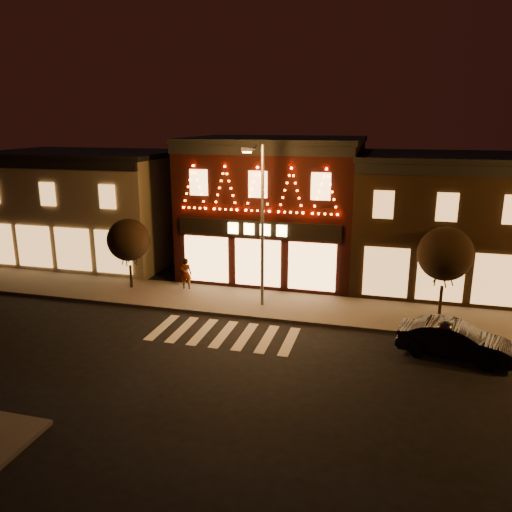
% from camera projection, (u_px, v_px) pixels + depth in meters
% --- Properties ---
extents(ground, '(120.00, 120.00, 0.00)m').
position_uv_depth(ground, '(190.00, 376.00, 18.95)').
color(ground, black).
rests_on(ground, ground).
extents(sidewalk_far, '(44.00, 4.00, 0.15)m').
position_uv_depth(sidewalk_far, '(286.00, 306.00, 25.89)').
color(sidewalk_far, '#47423D').
rests_on(sidewalk_far, ground).
extents(building_left, '(12.20, 8.28, 7.30)m').
position_uv_depth(building_left, '(88.00, 206.00, 34.29)').
color(building_left, '#7D7158').
rests_on(building_left, ground).
extents(building_pulp, '(10.20, 8.34, 8.30)m').
position_uv_depth(building_pulp, '(275.00, 207.00, 30.89)').
color(building_pulp, black).
rests_on(building_pulp, ground).
extents(building_right_a, '(9.20, 8.28, 7.50)m').
position_uv_depth(building_right_a, '(438.00, 221.00, 28.63)').
color(building_right_a, '#2F2010').
rests_on(building_right_a, ground).
extents(streetlamp_mid, '(0.67, 1.84, 8.01)m').
position_uv_depth(streetlamp_mid, '(260.00, 215.00, 24.47)').
color(streetlamp_mid, '#59595E').
rests_on(streetlamp_mid, sidewalk_far).
extents(tree_left, '(2.34, 2.34, 3.91)m').
position_uv_depth(tree_left, '(129.00, 240.00, 27.86)').
color(tree_left, black).
rests_on(tree_left, sidewalk_far).
extents(tree_right, '(2.58, 2.58, 4.31)m').
position_uv_depth(tree_right, '(445.00, 254.00, 23.88)').
color(tree_right, black).
rests_on(tree_right, sidewalk_far).
extents(dark_sedan, '(4.59, 2.35, 1.44)m').
position_uv_depth(dark_sedan, '(454.00, 340.00, 20.34)').
color(dark_sedan, black).
rests_on(dark_sedan, ground).
extents(pedestrian, '(0.70, 0.52, 1.76)m').
position_uv_depth(pedestrian, '(186.00, 273.00, 28.13)').
color(pedestrian, gray).
rests_on(pedestrian, sidewalk_far).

